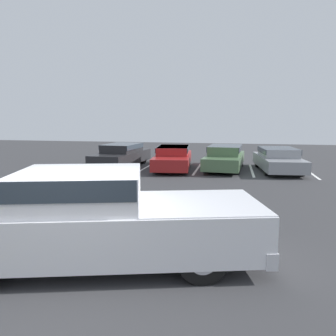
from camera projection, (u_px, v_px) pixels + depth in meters
ground_plane at (68, 285)px, 5.18m from camera, size 60.00×60.00×0.00m
stall_stripe_a at (98, 166)px, 18.09m from camera, size 0.12×4.06×0.01m
stall_stripe_b at (146, 167)px, 17.55m from camera, size 0.12×4.06×0.01m
stall_stripe_c at (197, 169)px, 17.02m from camera, size 0.12×4.06×0.01m
stall_stripe_d at (252, 170)px, 16.49m from camera, size 0.12×4.06×0.01m
stall_stripe_e at (310, 172)px, 15.95m from camera, size 0.12×4.06×0.01m
pickup_truck at (98, 218)px, 5.87m from camera, size 6.22×3.49×1.71m
parked_sedan_a at (122, 154)px, 17.91m from camera, size 2.14×4.76×1.22m
parked_sedan_b at (173, 157)px, 17.03m from camera, size 2.19×4.88×1.16m
parked_sedan_c at (225, 157)px, 16.81m from camera, size 2.07×4.62×1.22m
parked_sedan_d at (278, 159)px, 16.20m from camera, size 2.21×4.56×1.16m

